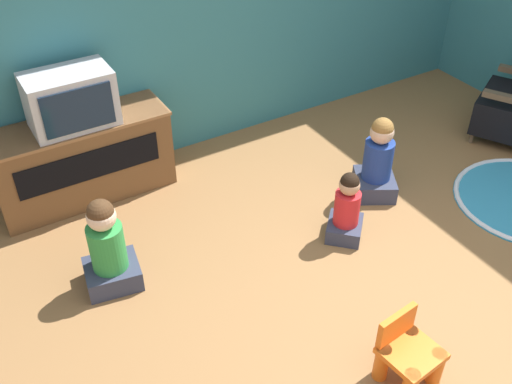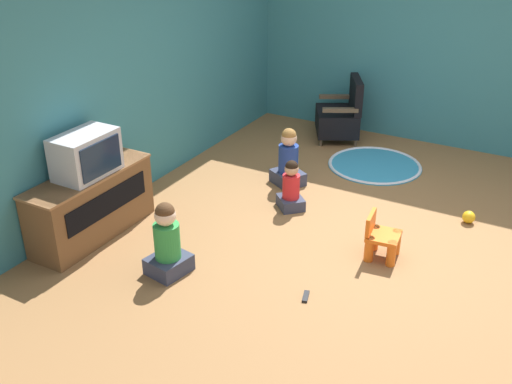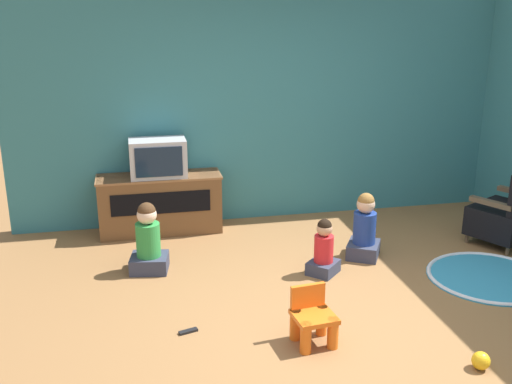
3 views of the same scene
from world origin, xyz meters
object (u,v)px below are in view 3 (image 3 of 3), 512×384
child_watching_left (364,230)px  toy_ball (481,361)px  child_watching_center (324,250)px  tv_cabinet (160,203)px  television (158,158)px  child_watching_right (148,242)px  black_armchair (507,214)px  yellow_kid_chair (313,321)px  remote_control (188,331)px

child_watching_left → toy_ball: size_ratio=5.23×
child_watching_center → tv_cabinet: bearing=89.7°
television → child_watching_right: 1.16m
black_armchair → yellow_kid_chair: 2.95m
television → child_watching_left: (1.95, -1.12, -0.56)m
tv_cabinet → child_watching_left: 2.26m
television → remote_control: television is taller
yellow_kid_chair → remote_control: bearing=153.7°
black_armchair → child_watching_right: (-3.72, 0.10, -0.04)m
tv_cabinet → toy_ball: bearing=-57.3°
black_armchair → child_watching_right: 3.72m
child_watching_center → toy_ball: bearing=-116.4°
toy_ball → television: bearing=122.9°
television → toy_ball: (2.02, -3.13, -0.79)m
child_watching_center → remote_control: 1.60m
child_watching_center → toy_ball: size_ratio=4.24×
child_watching_center → child_watching_right: size_ratio=0.80×
television → child_watching_center: television is taller
remote_control → black_armchair: bearing=1.1°
tv_cabinet → television: 0.52m
child_watching_center → remote_control: (-1.36, -0.81, -0.23)m
television → toy_ball: bearing=-57.1°
yellow_kid_chair → toy_ball: size_ratio=3.30×
remote_control → toy_ball: bearing=-41.7°
toy_ball → yellow_kid_chair: bearing=150.9°
remote_control → tv_cabinet: bearing=75.2°
television → black_armchair: 3.75m
toy_ball → child_watching_left: bearing=92.0°
child_watching_center → toy_ball: 1.83m
child_watching_left → child_watching_right: bearing=116.9°
child_watching_left → child_watching_right: size_ratio=0.98×
child_watching_left → television: bearing=90.1°
television → child_watching_center: 2.10m
tv_cabinet → child_watching_right: bearing=-99.5°
child_watching_right → toy_ball: (2.19, -2.13, -0.23)m
yellow_kid_chair → remote_control: size_ratio=2.71×
yellow_kid_chair → tv_cabinet: bearing=104.4°
tv_cabinet → child_watching_right: child_watching_right is taller
television → child_watching_left: 2.32m
yellow_kid_chair → child_watching_left: size_ratio=0.63×
child_watching_right → yellow_kid_chair: bearing=-43.7°
tv_cabinet → toy_ball: tv_cabinet is taller
tv_cabinet → child_watching_center: tv_cabinet is taller
tv_cabinet → television: bearing=-90.0°
black_armchair → toy_ball: size_ratio=6.55×
black_armchair → toy_ball: black_armchair is taller
television → toy_ball: size_ratio=4.68×
child_watching_center → black_armchair: bearing=-37.2°
yellow_kid_chair → toy_ball: (1.04, -0.58, -0.11)m
television → yellow_kid_chair: 2.81m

